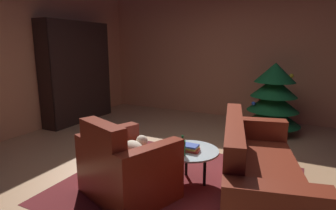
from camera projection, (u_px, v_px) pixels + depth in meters
name	position (u px, v px, depth m)	size (l,w,h in m)	color
ground_plane	(178.00, 172.00, 3.47)	(7.41, 7.41, 0.00)	tan
wall_back	(239.00, 56.00, 5.90)	(6.30, 0.06, 2.69)	tan
wall_left	(7.00, 59.00, 4.56)	(0.06, 6.28, 2.69)	tan
area_rug	(180.00, 184.00, 3.16)	(2.55, 2.22, 0.01)	maroon
bookshelf_unit	(82.00, 73.00, 5.75)	(0.36, 1.62, 2.03)	black
armchair_red	(126.00, 168.00, 2.88)	(1.10, 1.01, 0.85)	maroon
couch_red	(257.00, 176.00, 2.72)	(1.16, 2.04, 0.86)	maroon
coffee_table	(190.00, 153.00, 3.14)	(0.66, 0.66, 0.40)	black
book_stack_on_table	(190.00, 148.00, 3.09)	(0.23, 0.17, 0.07)	#B3352A
bottle_on_table	(182.00, 147.00, 2.96)	(0.07, 0.07, 0.22)	#135327
decorated_tree	(273.00, 98.00, 4.93)	(0.99, 0.99, 1.27)	brown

